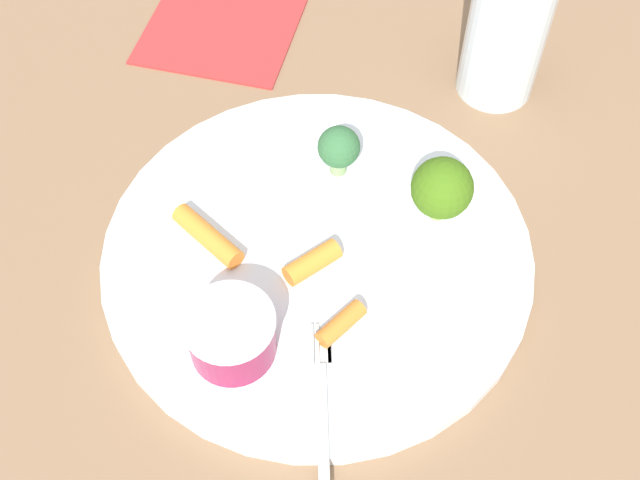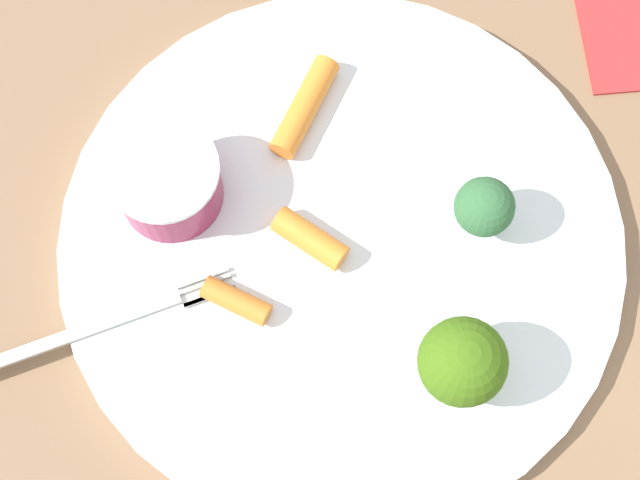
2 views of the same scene
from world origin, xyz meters
The scene contains 11 objects.
ground_plane centered at (0.00, 0.00, 0.00)m, with size 2.40×2.40×0.00m, color #866547.
plate centered at (0.00, 0.00, 0.01)m, with size 0.30×0.30×0.01m, color white.
sauce_cup centered at (-0.06, -0.07, 0.03)m, with size 0.06×0.06×0.04m.
broccoli_floret_0 centered at (0.02, 0.07, 0.04)m, with size 0.03×0.03×0.04m.
broccoli_floret_1 centered at (0.09, 0.02, 0.04)m, with size 0.04×0.04×0.05m.
carrot_stick_0 centered at (-0.01, -0.02, 0.02)m, with size 0.01×0.01×0.04m, color orange.
carrot_stick_1 centered at (-0.07, 0.01, 0.02)m, with size 0.01×0.01×0.06m, color orange.
carrot_stick_2 centered at (0.01, -0.06, 0.02)m, with size 0.01×0.01×0.04m, color orange.
fork centered at (-0.01, -0.15, 0.01)m, with size 0.02×0.19×0.00m.
drinking_glass centered at (0.16, 0.15, 0.06)m, with size 0.06×0.06×0.11m, color silver.
napkin centered at (-0.06, 0.24, 0.00)m, with size 0.13×0.12×0.00m, color #AA2F2D.
Camera 1 is at (-0.03, -0.31, 0.47)m, focal length 44.65 mm.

